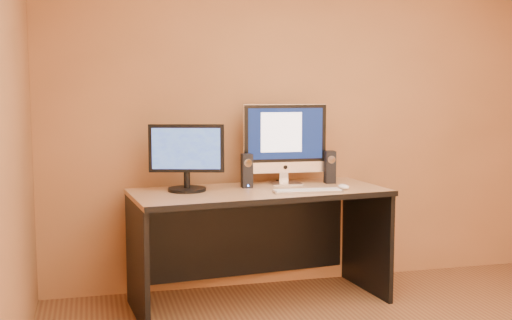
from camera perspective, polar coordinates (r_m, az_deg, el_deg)
name	(u,v)px	position (r m, az deg, el deg)	size (l,w,h in m)	color
walls	(432,138)	(3.21, 15.35, 1.86)	(4.00, 4.00, 2.60)	#A56D42
desk	(259,247)	(4.62, 0.31, -7.72)	(1.78, 0.78, 0.82)	tan
imac	(286,143)	(4.77, 2.67, 1.48)	(0.63, 0.23, 0.61)	silver
second_monitor	(187,158)	(4.48, -6.19, 0.20)	(0.53, 0.27, 0.47)	black
speaker_left	(247,171)	(4.62, -0.82, -0.97)	(0.08, 0.08, 0.24)	black
speaker_right	(330,167)	(4.87, 6.58, -0.63)	(0.08, 0.08, 0.24)	black
keyboard	(308,191)	(4.45, 4.61, -2.74)	(0.48, 0.13, 0.02)	#AFAFB3
mouse	(344,187)	(4.59, 7.79, -2.36)	(0.06, 0.11, 0.04)	white
cable_a	(289,182)	(4.89, 2.94, -1.95)	(0.01, 0.01, 0.24)	black
cable_b	(281,181)	(4.92, 2.28, -1.89)	(0.01, 0.01, 0.20)	black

